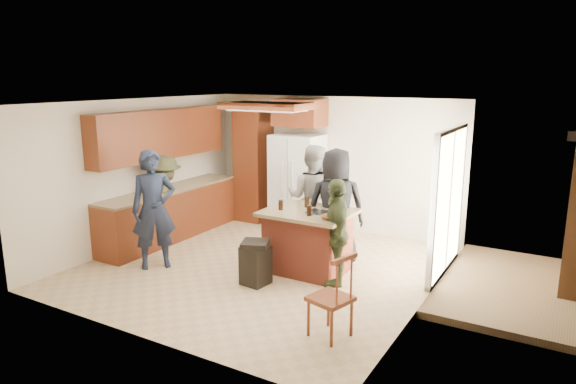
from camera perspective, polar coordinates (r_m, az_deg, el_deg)
The scene contains 12 objects.
person_front_left at distance 7.97m, azimuth -14.68°, elevation -1.91°, with size 0.66×0.48×1.81m, color #1A2034.
person_behind_left at distance 8.54m, azimuth 2.72°, elevation -0.64°, with size 0.86×0.53×1.78m, color gray.
person_behind_right at distance 7.86m, azimuth 5.34°, elevation -1.71°, with size 0.89×0.58×1.82m, color black.
person_side_right at distance 7.15m, azimuth 5.37°, elevation -4.46°, with size 0.89×0.45×1.51m, color #333C23.
person_counter at distance 9.13m, azimuth -13.40°, elevation -0.86°, with size 0.99×0.46×1.54m, color #33361F.
left_cabinetry at distance 9.36m, azimuth -13.28°, elevation 0.64°, with size 0.64×3.00×2.30m.
back_wall_units at distance 10.13m, azimuth -2.61°, elevation 4.31°, with size 1.80×0.60×2.45m.
refrigerator at distance 9.75m, azimuth 1.05°, elevation 1.13°, with size 0.90×0.76×1.80m.
kitchen_island at distance 7.68m, azimuth 2.22°, elevation -5.40°, with size 1.28×1.03×0.93m.
island_items at distance 7.36m, azimuth 3.51°, elevation -2.21°, with size 0.97×0.64×0.15m.
trash_bin at distance 7.26m, azimuth -3.63°, elevation -7.81°, with size 0.47×0.47×0.63m.
spindle_chair at distance 5.83m, azimuth 4.89°, elevation -11.76°, with size 0.52×0.52×0.99m.
Camera 1 is at (4.07, -6.23, 2.87)m, focal length 32.00 mm.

